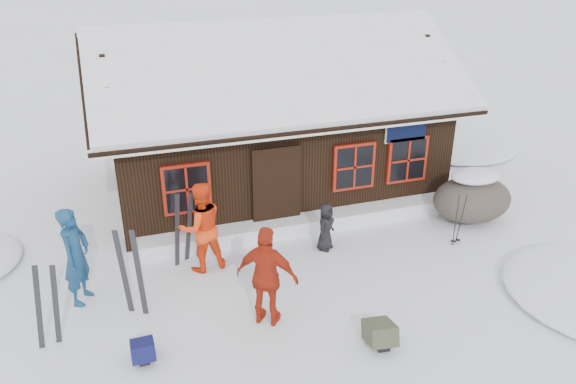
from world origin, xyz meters
name	(u,v)px	position (x,y,z in m)	size (l,w,h in m)	color
ground	(270,295)	(0.00, 0.00, 0.00)	(120.00, 120.00, 0.00)	white
mountain_hut	(269,130)	(1.50, 4.98, 1.58)	(8.90, 6.09, 4.42)	black
snow_drift	(304,223)	(1.50, 2.25, 0.17)	(7.60, 0.60, 0.35)	white
snow_mounds	(315,236)	(1.65, 1.86, 0.00)	(20.60, 13.20, 0.48)	white
skier_teal	(76,256)	(-3.38, 0.98, 0.96)	(0.70, 0.46, 1.93)	navy
skier_orange_left	(201,227)	(-1.01, 1.36, 0.96)	(0.93, 0.72, 1.91)	#F43D11
skier_orange_right	(267,277)	(-0.25, -0.75, 0.95)	(1.11, 0.46, 1.90)	#AA2611
skier_crouched	(326,227)	(1.66, 1.29, 0.55)	(0.53, 0.35, 1.09)	black
boulder	(472,198)	(5.49, 1.48, 0.58)	(1.94, 1.45, 1.14)	#524942
ski_pair_left	(47,308)	(-3.85, -0.19, 0.75)	(0.51, 0.11, 1.61)	black
ski_pair_mid	(131,274)	(-2.46, 0.27, 0.83)	(0.44, 0.23, 1.76)	black
ski_pair_right	(183,229)	(-1.33, 1.75, 0.76)	(0.53, 0.22, 1.61)	black
ski_poles	(458,221)	(4.50, 0.57, 0.58)	(0.22, 0.11, 1.23)	black
backpack_blue	(143,353)	(-2.45, -1.06, 0.14)	(0.38, 0.50, 0.27)	#101345
backpack_olive	(380,336)	(1.36, -1.92, 0.17)	(0.46, 0.61, 0.33)	#3E422F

